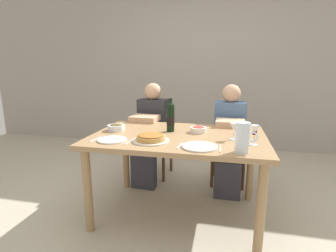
{
  "coord_description": "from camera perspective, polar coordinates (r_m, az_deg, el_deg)",
  "views": [
    {
      "loc": [
        0.39,
        -2.19,
        1.34
      ],
      "look_at": [
        -0.09,
        0.01,
        0.83
      ],
      "focal_mm": 28.01,
      "sensor_mm": 36.0,
      "label": 1
    }
  ],
  "objects": [
    {
      "name": "olive_bowl",
      "position": [
        2.5,
        -11.22,
        -0.25
      ],
      "size": [
        0.16,
        0.16,
        0.06
      ],
      "color": "silver",
      "rests_on": "dining_table"
    },
    {
      "name": "spoon_right_setting",
      "position": [
        2.24,
        -15.53,
        -2.78
      ],
      "size": [
        0.03,
        0.16,
        0.0
      ],
      "primitive_type": "cube",
      "rotation": [
        0.0,
        0.0,
        1.47
      ],
      "color": "silver",
      "rests_on": "dining_table"
    },
    {
      "name": "back_wall",
      "position": [
        4.46,
        7.62,
        13.34
      ],
      "size": [
        8.0,
        0.1,
        2.8
      ],
      "primitive_type": "cube",
      "color": "#A3998E",
      "rests_on": "ground"
    },
    {
      "name": "wine_glass_right_diner",
      "position": [
        2.2,
        14.16,
        -0.33
      ],
      "size": [
        0.07,
        0.07,
        0.14
      ],
      "color": "silver",
      "rests_on": "dining_table"
    },
    {
      "name": "wine_bottle",
      "position": [
        2.4,
        0.56,
        1.95
      ],
      "size": [
        0.07,
        0.07,
        0.31
      ],
      "color": "black",
      "rests_on": "dining_table"
    },
    {
      "name": "ground_plane",
      "position": [
        2.6,
        2.11,
        -18.36
      ],
      "size": [
        8.0,
        8.0,
        0.0
      ],
      "primitive_type": "plane",
      "color": "#B2A893"
    },
    {
      "name": "knife_right_setting",
      "position": [
        2.12,
        -8.32,
        -3.33
      ],
      "size": [
        0.03,
        0.18,
        0.0
      ],
      "primitive_type": "cube",
      "rotation": [
        0.0,
        0.0,
        1.47
      ],
      "color": "silver",
      "rests_on": "dining_table"
    },
    {
      "name": "chair_right",
      "position": [
        3.18,
        13.07,
        -3.06
      ],
      "size": [
        0.4,
        0.4,
        0.87
      ],
      "rotation": [
        0.0,
        0.0,
        3.14
      ],
      "color": "brown",
      "rests_on": "ground"
    },
    {
      "name": "dinner_plate_left_setting",
      "position": [
        1.96,
        6.91,
        -4.47
      ],
      "size": [
        0.27,
        0.27,
        0.01
      ],
      "primitive_type": "cylinder",
      "color": "silver",
      "rests_on": "dining_table"
    },
    {
      "name": "diner_right",
      "position": [
        2.92,
        13.2,
        -2.04
      ],
      "size": [
        0.34,
        0.5,
        1.16
      ],
      "rotation": [
        0.0,
        0.0,
        3.14
      ],
      "color": "#4C6B93",
      "rests_on": "ground"
    },
    {
      "name": "knife_left_setting",
      "position": [
        1.95,
        11.3,
        -4.79
      ],
      "size": [
        0.01,
        0.18,
        0.0
      ],
      "primitive_type": "cube",
      "rotation": [
        0.0,
        0.0,
        1.57
      ],
      "color": "silver",
      "rests_on": "dining_table"
    },
    {
      "name": "wine_glass_left_diner",
      "position": [
        2.08,
        18.36,
        -1.05
      ],
      "size": [
        0.06,
        0.06,
        0.16
      ],
      "color": "silver",
      "rests_on": "dining_table"
    },
    {
      "name": "water_pitcher",
      "position": [
        1.88,
        15.91,
        -2.83
      ],
      "size": [
        0.15,
        0.1,
        0.22
      ],
      "color": "silver",
      "rests_on": "dining_table"
    },
    {
      "name": "baked_tart",
      "position": [
        2.11,
        -3.76,
        -2.58
      ],
      "size": [
        0.3,
        0.3,
        0.06
      ],
      "color": "silver",
      "rests_on": "dining_table"
    },
    {
      "name": "diner_left",
      "position": [
        3.08,
        -3.92,
        -0.96
      ],
      "size": [
        0.35,
        0.52,
        1.16
      ],
      "rotation": [
        0.0,
        0.0,
        3.08
      ],
      "color": "#2D2D33",
      "rests_on": "ground"
    },
    {
      "name": "dining_table",
      "position": [
        2.33,
        2.24,
        -4.14
      ],
      "size": [
        1.5,
        1.0,
        0.76
      ],
      "color": "#9E7A51",
      "rests_on": "ground"
    },
    {
      "name": "chair_left",
      "position": [
        3.33,
        -2.54,
        -2.04
      ],
      "size": [
        0.42,
        0.42,
        0.87
      ],
      "rotation": [
        0.0,
        0.0,
        3.08
      ],
      "color": "brown",
      "rests_on": "ground"
    },
    {
      "name": "dinner_plate_right_setting",
      "position": [
        2.17,
        -12.03,
        -2.96
      ],
      "size": [
        0.23,
        0.23,
        0.01
      ],
      "primitive_type": "cylinder",
      "color": "white",
      "rests_on": "dining_table"
    },
    {
      "name": "salad_bowl",
      "position": [
        2.4,
        6.64,
        -0.7
      ],
      "size": [
        0.15,
        0.15,
        0.06
      ],
      "color": "white",
      "rests_on": "dining_table"
    },
    {
      "name": "fork_left_setting",
      "position": [
        1.98,
        2.57,
        -4.32
      ],
      "size": [
        0.03,
        0.16,
        0.0
      ],
      "primitive_type": "cube",
      "rotation": [
        0.0,
        0.0,
        1.47
      ],
      "color": "silver",
      "rests_on": "dining_table"
    }
  ]
}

